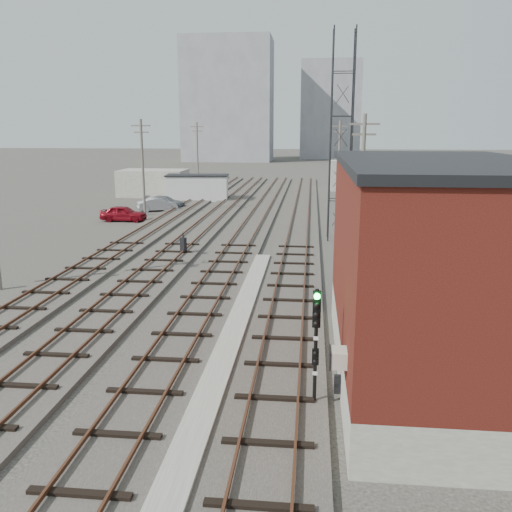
# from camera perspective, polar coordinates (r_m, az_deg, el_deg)

# --- Properties ---
(ground) EXTENTS (320.00, 320.00, 0.00)m
(ground) POSITION_cam_1_polar(r_m,az_deg,el_deg) (66.02, 2.83, 6.17)
(ground) COLOR #282621
(ground) RESTS_ON ground
(track_right) EXTENTS (3.20, 90.00, 0.39)m
(track_right) POSITION_cam_1_polar(r_m,az_deg,el_deg) (45.16, 4.55, 2.98)
(track_right) COLOR #332D28
(track_right) RESTS_ON ground
(track_mid_right) EXTENTS (3.20, 90.00, 0.39)m
(track_mid_right) POSITION_cam_1_polar(r_m,az_deg,el_deg) (45.42, -0.51, 3.08)
(track_mid_right) COLOR #332D28
(track_mid_right) RESTS_ON ground
(track_mid_left) EXTENTS (3.20, 90.00, 0.39)m
(track_mid_left) POSITION_cam_1_polar(r_m,az_deg,el_deg) (46.03, -5.47, 3.16)
(track_mid_left) COLOR #332D28
(track_mid_left) RESTS_ON ground
(track_left) EXTENTS (3.20, 90.00, 0.39)m
(track_left) POSITION_cam_1_polar(r_m,az_deg,el_deg) (46.98, -10.27, 3.21)
(track_left) COLOR #332D28
(track_left) RESTS_ON ground
(platform_curb) EXTENTS (0.90, 28.00, 0.26)m
(platform_curb) POSITION_cam_1_polar(r_m,az_deg,el_deg) (21.22, -2.66, -8.91)
(platform_curb) COLOR gray
(platform_curb) RESTS_ON ground
(brick_building) EXTENTS (6.54, 12.20, 7.22)m
(brick_building) POSITION_cam_1_polar(r_m,az_deg,el_deg) (18.44, 18.29, -1.56)
(brick_building) COLOR gray
(brick_building) RESTS_ON ground
(lattice_tower) EXTENTS (1.60, 1.60, 15.00)m
(lattice_tower) POSITION_cam_1_polar(r_m,az_deg,el_deg) (40.48, 8.94, 12.21)
(lattice_tower) COLOR black
(lattice_tower) RESTS_ON ground
(utility_pole_left_b) EXTENTS (1.80, 0.24, 9.00)m
(utility_pole_left_b) POSITION_cam_1_polar(r_m,az_deg,el_deg) (53.00, -11.84, 9.38)
(utility_pole_left_b) COLOR #595147
(utility_pole_left_b) RESTS_ON ground
(utility_pole_left_c) EXTENTS (1.80, 0.24, 9.00)m
(utility_pole_left_c) POSITION_cam_1_polar(r_m,az_deg,el_deg) (77.17, -6.19, 10.71)
(utility_pole_left_c) COLOR #595147
(utility_pole_left_c) RESTS_ON ground
(utility_pole_right_a) EXTENTS (1.80, 0.24, 9.00)m
(utility_pole_right_a) POSITION_cam_1_polar(r_m,az_deg,el_deg) (33.73, 11.08, 7.34)
(utility_pole_right_a) COLOR #595147
(utility_pole_right_a) RESTS_ON ground
(utility_pole_right_b) EXTENTS (1.80, 0.24, 9.00)m
(utility_pole_right_b) POSITION_cam_1_polar(r_m,az_deg,el_deg) (63.59, 8.73, 10.11)
(utility_pole_right_b) COLOR #595147
(utility_pole_right_b) RESTS_ON ground
(apartment_left) EXTENTS (22.00, 14.00, 30.00)m
(apartment_left) POSITION_cam_1_polar(r_m,az_deg,el_deg) (142.23, -2.93, 16.02)
(apartment_left) COLOR gray
(apartment_left) RESTS_ON ground
(apartment_right) EXTENTS (16.00, 12.00, 26.00)m
(apartment_right) POSITION_cam_1_polar(r_m,az_deg,el_deg) (155.57, 7.80, 14.94)
(apartment_right) COLOR gray
(apartment_right) RESTS_ON ground
(shed_left) EXTENTS (8.00, 5.00, 3.20)m
(shed_left) POSITION_cam_1_polar(r_m,az_deg,el_deg) (68.58, -10.75, 7.57)
(shed_left) COLOR gray
(shed_left) RESTS_ON ground
(shed_right) EXTENTS (6.00, 6.00, 4.00)m
(shed_right) POSITION_cam_1_polar(r_m,az_deg,el_deg) (75.88, 10.14, 8.43)
(shed_right) COLOR gray
(shed_right) RESTS_ON ground
(signal_mast) EXTENTS (0.40, 0.40, 3.67)m
(signal_mast) POSITION_cam_1_polar(r_m,az_deg,el_deg) (16.06, 6.32, -8.88)
(signal_mast) COLOR gray
(signal_mast) RESTS_ON ground
(switch_stand) EXTENTS (0.42, 0.42, 1.42)m
(switch_stand) POSITION_cam_1_polar(r_m,az_deg,el_deg) (35.76, -7.66, 1.09)
(switch_stand) COLOR black
(switch_stand) RESTS_ON ground
(site_trailer) EXTENTS (7.37, 3.75, 2.99)m
(site_trailer) POSITION_cam_1_polar(r_m,az_deg,el_deg) (63.24, -6.17, 7.18)
(site_trailer) COLOR silver
(site_trailer) RESTS_ON ground
(car_red) EXTENTS (4.13, 1.69, 1.40)m
(car_red) POSITION_cam_1_polar(r_m,az_deg,el_deg) (50.23, -13.77, 4.38)
(car_red) COLOR maroon
(car_red) RESTS_ON ground
(car_silver) EXTENTS (4.18, 2.97, 1.31)m
(car_silver) POSITION_cam_1_polar(r_m,az_deg,el_deg) (55.77, -10.33, 5.34)
(car_silver) COLOR #9A9CA1
(car_silver) RESTS_ON ground
(car_grey) EXTENTS (4.37, 1.92, 1.25)m
(car_grey) POSITION_cam_1_polar(r_m,az_deg,el_deg) (57.89, -9.57, 5.63)
(car_grey) COLOR slate
(car_grey) RESTS_ON ground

